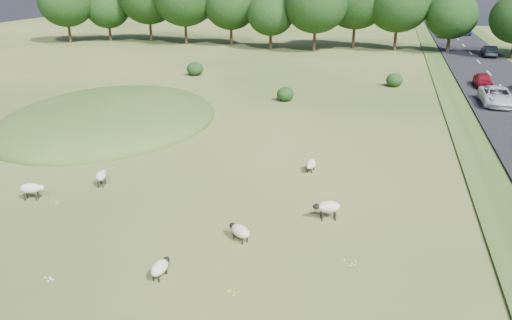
{
  "coord_description": "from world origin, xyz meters",
  "views": [
    {
      "loc": [
        8.8,
        -21.65,
        11.0
      ],
      "look_at": [
        2.0,
        4.0,
        1.0
      ],
      "focal_mm": 35.0,
      "sensor_mm": 36.0,
      "label": 1
    }
  ],
  "objects_px": {
    "sheep_1": "(160,267)",
    "sheep_2": "(311,164)",
    "sheep_3": "(31,188)",
    "sheep_5": "(240,231)",
    "car_2": "(465,31)",
    "sheep_4": "(328,207)",
    "sheep_0": "(101,176)",
    "car_1": "(497,96)",
    "car_4": "(489,51)",
    "car_6": "(483,80)",
    "car_3": "(446,34)"
  },
  "relations": [
    {
      "from": "sheep_1",
      "to": "sheep_2",
      "type": "height_order",
      "value": "sheep_2"
    },
    {
      "from": "sheep_3",
      "to": "sheep_5",
      "type": "relative_size",
      "value": 1.02
    },
    {
      "from": "sheep_2",
      "to": "car_2",
      "type": "relative_size",
      "value": 0.26
    },
    {
      "from": "sheep_4",
      "to": "sheep_5",
      "type": "height_order",
      "value": "sheep_4"
    },
    {
      "from": "sheep_0",
      "to": "sheep_5",
      "type": "xyz_separation_m",
      "value": [
        9.05,
        -3.8,
        -0.12
      ]
    },
    {
      "from": "sheep_2",
      "to": "car_2",
      "type": "distance_m",
      "value": 75.71
    },
    {
      "from": "sheep_0",
      "to": "car_1",
      "type": "xyz_separation_m",
      "value": [
        23.95,
        23.95,
        0.42
      ]
    },
    {
      "from": "sheep_0",
      "to": "car_4",
      "type": "relative_size",
      "value": 0.27
    },
    {
      "from": "sheep_0",
      "to": "car_1",
      "type": "distance_m",
      "value": 33.87
    },
    {
      "from": "sheep_3",
      "to": "car_6",
      "type": "height_order",
      "value": "car_6"
    },
    {
      "from": "sheep_1",
      "to": "sheep_3",
      "type": "distance_m",
      "value": 10.54
    },
    {
      "from": "sheep_1",
      "to": "car_3",
      "type": "distance_m",
      "value": 82.61
    },
    {
      "from": "sheep_4",
      "to": "car_2",
      "type": "distance_m",
      "value": 81.1
    },
    {
      "from": "car_1",
      "to": "car_4",
      "type": "relative_size",
      "value": 1.21
    },
    {
      "from": "sheep_4",
      "to": "car_3",
      "type": "relative_size",
      "value": 0.29
    },
    {
      "from": "sheep_1",
      "to": "sheep_5",
      "type": "distance_m",
      "value": 4.1
    },
    {
      "from": "sheep_2",
      "to": "car_1",
      "type": "distance_m",
      "value": 23.07
    },
    {
      "from": "sheep_2",
      "to": "sheep_1",
      "type": "bearing_deg",
      "value": -13.59
    },
    {
      "from": "sheep_1",
      "to": "sheep_3",
      "type": "height_order",
      "value": "sheep_3"
    },
    {
      "from": "sheep_1",
      "to": "car_1",
      "type": "distance_m",
      "value": 35.59
    },
    {
      "from": "sheep_5",
      "to": "car_3",
      "type": "height_order",
      "value": "car_3"
    },
    {
      "from": "sheep_0",
      "to": "car_3",
      "type": "bearing_deg",
      "value": -34.83
    },
    {
      "from": "car_3",
      "to": "car_2",
      "type": "bearing_deg",
      "value": 54.13
    },
    {
      "from": "sheep_2",
      "to": "car_3",
      "type": "xyz_separation_m",
      "value": [
        13.18,
        68.52,
        0.46
      ]
    },
    {
      "from": "sheep_0",
      "to": "sheep_1",
      "type": "bearing_deg",
      "value": -153.37
    },
    {
      "from": "sheep_0",
      "to": "sheep_4",
      "type": "xyz_separation_m",
      "value": [
        12.5,
        -0.86,
        0.08
      ]
    },
    {
      "from": "sheep_4",
      "to": "car_6",
      "type": "bearing_deg",
      "value": -128.39
    },
    {
      "from": "sheep_0",
      "to": "car_3",
      "type": "height_order",
      "value": "car_3"
    },
    {
      "from": "sheep_0",
      "to": "car_3",
      "type": "distance_m",
      "value": 77.34
    },
    {
      "from": "sheep_0",
      "to": "sheep_2",
      "type": "relative_size",
      "value": 0.97
    },
    {
      "from": "sheep_3",
      "to": "car_2",
      "type": "distance_m",
      "value": 86.77
    },
    {
      "from": "sheep_1",
      "to": "car_2",
      "type": "height_order",
      "value": "car_2"
    },
    {
      "from": "car_6",
      "to": "sheep_2",
      "type": "bearing_deg",
      "value": -116.47
    },
    {
      "from": "sheep_5",
      "to": "car_3",
      "type": "bearing_deg",
      "value": -65.19
    },
    {
      "from": "sheep_3",
      "to": "car_2",
      "type": "bearing_deg",
      "value": 54.54
    },
    {
      "from": "sheep_3",
      "to": "sheep_0",
      "type": "bearing_deg",
      "value": 30.13
    },
    {
      "from": "sheep_1",
      "to": "car_4",
      "type": "bearing_deg",
      "value": -14.36
    },
    {
      "from": "sheep_2",
      "to": "car_4",
      "type": "distance_m",
      "value": 50.27
    },
    {
      "from": "sheep_1",
      "to": "car_4",
      "type": "distance_m",
      "value": 63.16
    },
    {
      "from": "sheep_2",
      "to": "sheep_4",
      "type": "bearing_deg",
      "value": 20.29
    },
    {
      "from": "sheep_3",
      "to": "car_3",
      "type": "height_order",
      "value": "car_3"
    },
    {
      "from": "sheep_4",
      "to": "car_6",
      "type": "xyz_separation_m",
      "value": [
        11.45,
        32.35,
        0.24
      ]
    },
    {
      "from": "sheep_1",
      "to": "sheep_5",
      "type": "relative_size",
      "value": 0.96
    },
    {
      "from": "sheep_1",
      "to": "sheep_0",
      "type": "bearing_deg",
      "value": 48.34
    },
    {
      "from": "sheep_0",
      "to": "car_2",
      "type": "xyz_separation_m",
      "value": [
        27.75,
        78.8,
        0.37
      ]
    },
    {
      "from": "sheep_1",
      "to": "car_2",
      "type": "relative_size",
      "value": 0.25
    },
    {
      "from": "sheep_1",
      "to": "car_2",
      "type": "bearing_deg",
      "value": -8.7
    },
    {
      "from": "car_2",
      "to": "car_4",
      "type": "height_order",
      "value": "car_4"
    },
    {
      "from": "car_2",
      "to": "car_3",
      "type": "height_order",
      "value": "car_2"
    },
    {
      "from": "sheep_4",
      "to": "car_4",
      "type": "bearing_deg",
      "value": -124.9
    }
  ]
}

